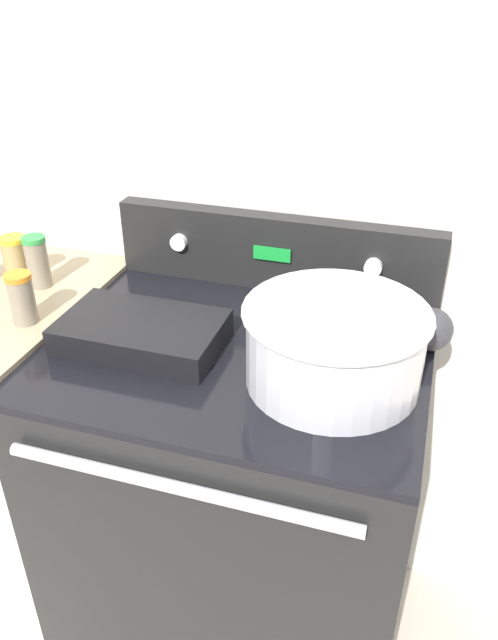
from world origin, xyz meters
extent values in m
cube|color=silver|center=(0.00, 0.67, 1.25)|extent=(8.00, 0.05, 2.50)
cube|color=black|center=(0.00, 0.32, 0.45)|extent=(0.79, 0.63, 0.91)
cube|color=black|center=(0.00, 0.32, 0.92)|extent=(0.79, 0.63, 0.02)
cylinder|color=silver|center=(0.00, -0.02, 0.85)|extent=(0.64, 0.02, 0.02)
cube|color=black|center=(0.00, 0.61, 1.02)|extent=(0.79, 0.05, 0.18)
cylinder|color=white|center=(-0.24, 0.57, 1.03)|extent=(0.04, 0.02, 0.04)
cylinder|color=white|center=(0.24, 0.57, 1.03)|extent=(0.04, 0.02, 0.04)
cube|color=green|center=(0.00, 0.58, 1.03)|extent=(0.09, 0.01, 0.03)
cube|color=silver|center=(-0.62, 0.32, 0.45)|extent=(0.45, 0.63, 0.91)
cylinder|color=silver|center=(0.21, 0.26, 1.00)|extent=(0.33, 0.33, 0.16)
torus|color=silver|center=(0.21, 0.26, 1.08)|extent=(0.35, 0.35, 0.01)
cylinder|color=beige|center=(0.21, 0.26, 1.06)|extent=(0.30, 0.30, 0.02)
cube|color=black|center=(-0.19, 0.27, 0.96)|extent=(0.33, 0.20, 0.06)
cube|color=beige|center=(-0.19, 0.27, 0.97)|extent=(0.29, 0.18, 0.03)
cylinder|color=#333338|center=(0.38, 0.54, 0.93)|extent=(0.01, 0.22, 0.01)
sphere|color=#333338|center=(0.38, 0.43, 0.97)|extent=(0.09, 0.09, 0.09)
cylinder|color=gray|center=(-0.47, 0.26, 0.99)|extent=(0.05, 0.05, 0.10)
cylinder|color=orange|center=(-0.47, 0.26, 1.05)|extent=(0.06, 0.06, 0.01)
cylinder|color=gray|center=(-0.54, 0.42, 1.00)|extent=(0.05, 0.05, 0.11)
cylinder|color=green|center=(-0.54, 0.42, 1.06)|extent=(0.06, 0.06, 0.01)
cylinder|color=tan|center=(-0.61, 0.43, 0.99)|extent=(0.06, 0.06, 0.10)
cylinder|color=yellow|center=(-0.61, 0.43, 1.05)|extent=(0.06, 0.06, 0.01)
camera|label=1|loc=(0.35, -0.72, 1.63)|focal=35.00mm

